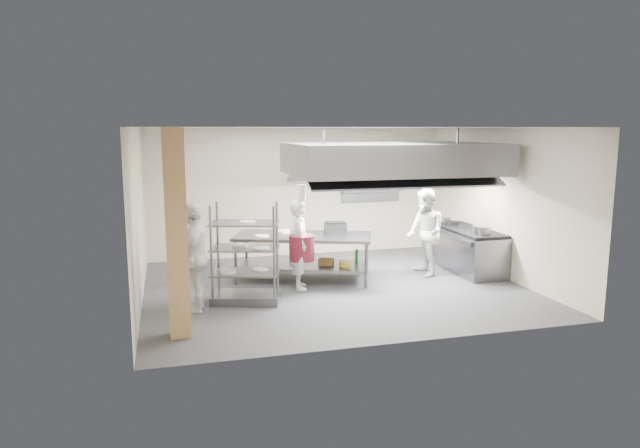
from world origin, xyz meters
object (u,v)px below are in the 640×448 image
object	(u,v)px
pass_rack	(245,253)
chef_plating	(195,257)
stockpot	(478,230)
island	(303,257)
chef_line	(425,233)
chef_head	(300,244)
griddle	(335,228)
cooking_range	(467,251)

from	to	relation	value
pass_rack	chef_plating	bearing A→B (deg)	-148.06
pass_rack	stockpot	size ratio (longest dim) A/B	7.49
island	chef_line	xyz separation A→B (m)	(2.49, -0.30, 0.43)
island	chef_head	size ratio (longest dim) A/B	1.58
griddle	stockpot	xyz separation A→B (m)	(2.75, -0.77, -0.03)
griddle	island	bearing A→B (deg)	-174.87
chef_head	stockpot	size ratio (longest dim) A/B	7.34
chef_head	chef_line	xyz separation A→B (m)	(2.69, 0.28, 0.04)
chef_line	griddle	distance (m)	1.85
pass_rack	cooking_range	xyz separation A→B (m)	(4.83, 1.00, -0.44)
chef_plating	griddle	size ratio (longest dim) A/B	4.29
pass_rack	griddle	xyz separation A→B (m)	(1.97, 1.19, 0.15)
chef_head	stockpot	bearing A→B (deg)	-85.89
griddle	chef_plating	bearing A→B (deg)	-148.71
island	pass_rack	bearing A→B (deg)	-117.46
cooking_range	chef_line	distance (m)	1.15
island	cooking_range	world-z (taller)	island
cooking_range	chef_plating	xyz separation A→B (m)	(-5.68, -1.24, 0.48)
island	griddle	world-z (taller)	griddle
stockpot	island	bearing A→B (deg)	167.38
cooking_range	chef_line	world-z (taller)	chef_line
chef_plating	stockpot	world-z (taller)	chef_plating
chef_line	stockpot	xyz separation A→B (m)	(0.93, -0.46, 0.09)
chef_head	pass_rack	bearing A→B (deg)	125.35
chef_head	chef_line	size ratio (longest dim) A/B	0.95
pass_rack	stockpot	xyz separation A→B (m)	(4.72, 0.41, 0.12)
cooking_range	stockpot	size ratio (longest dim) A/B	8.68
chef_head	chef_plating	bearing A→B (deg)	120.23
pass_rack	stockpot	bearing A→B (deg)	21.00
island	cooking_range	distance (m)	3.53
island	chef_plating	bearing A→B (deg)	-126.12
chef_head	chef_plating	size ratio (longest dim) A/B	0.94
pass_rack	cooking_range	world-z (taller)	pass_rack
chef_plating	griddle	xyz separation A→B (m)	(2.82, 1.43, 0.11)
island	cooking_range	bearing A→B (deg)	17.65
stockpot	chef_line	bearing A→B (deg)	153.41
chef_line	griddle	world-z (taller)	chef_line
pass_rack	chef_plating	distance (m)	0.88
chef_line	cooking_range	bearing A→B (deg)	97.61
chef_plating	griddle	world-z (taller)	chef_plating
island	chef_head	bearing A→B (deg)	-88.66
griddle	stockpot	size ratio (longest dim) A/B	1.82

